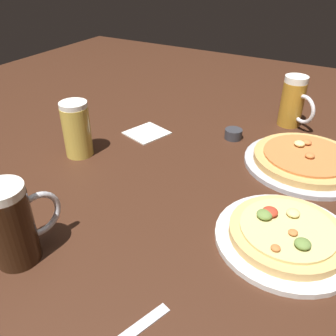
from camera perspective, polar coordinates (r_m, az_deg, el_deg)
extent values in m
cube|color=#3D2114|center=(0.92, 0.00, -1.84)|extent=(2.40, 2.40, 0.03)
cylinder|color=silver|center=(0.76, 18.24, -10.64)|extent=(0.28, 0.28, 0.01)
cylinder|color=tan|center=(0.75, 18.43, -9.79)|extent=(0.23, 0.23, 0.02)
cylinder|color=#DBC67A|center=(0.74, 18.59, -9.09)|extent=(0.18, 0.18, 0.01)
ellipsoid|color=#B73823|center=(0.75, 15.98, -6.72)|extent=(0.03, 0.03, 0.02)
ellipsoid|color=olive|center=(0.74, 15.14, -7.17)|extent=(0.03, 0.03, 0.02)
ellipsoid|color=#C67038|center=(0.72, 19.32, -9.68)|extent=(0.02, 0.02, 0.01)
ellipsoid|color=#DBC67A|center=(0.76, 19.33, -6.79)|extent=(0.03, 0.03, 0.01)
ellipsoid|color=olive|center=(0.70, 20.69, -11.23)|extent=(0.03, 0.03, 0.02)
ellipsoid|color=#C67038|center=(0.68, 16.79, -12.11)|extent=(0.02, 0.02, 0.01)
cylinder|color=#B2B2B7|center=(1.02, 21.00, 0.69)|extent=(0.32, 0.32, 0.01)
cylinder|color=tan|center=(1.01, 21.16, 1.42)|extent=(0.27, 0.27, 0.02)
cylinder|color=#C67038|center=(1.00, 21.29, 2.00)|extent=(0.22, 0.22, 0.01)
ellipsoid|color=#C67038|center=(0.98, 21.69, 1.85)|extent=(0.02, 0.02, 0.01)
ellipsoid|color=#C67038|center=(1.05, 21.27, 3.85)|extent=(0.03, 0.03, 0.01)
ellipsoid|color=#DBC67A|center=(1.03, 20.24, 3.67)|extent=(0.03, 0.03, 0.01)
cylinder|color=gold|center=(1.00, -14.31, 5.67)|extent=(0.08, 0.08, 0.14)
cylinder|color=white|center=(0.97, -14.91, 9.71)|extent=(0.07, 0.07, 0.01)
torus|color=silver|center=(1.05, -14.79, 6.77)|extent=(0.08, 0.06, 0.09)
cylinder|color=#B27A23|center=(1.22, 19.15, 9.61)|extent=(0.07, 0.07, 0.14)
cylinder|color=white|center=(1.19, 19.84, 13.17)|extent=(0.07, 0.07, 0.02)
torus|color=silver|center=(1.19, 20.74, 8.74)|extent=(0.08, 0.06, 0.09)
cylinder|color=black|center=(0.70, -23.70, -8.78)|extent=(0.08, 0.08, 0.15)
cylinder|color=white|center=(0.65, -25.21, -3.39)|extent=(0.08, 0.08, 0.02)
torus|color=silver|center=(0.71, -19.98, -6.98)|extent=(0.03, 0.09, 0.09)
cylinder|color=#333338|center=(1.10, 10.38, 5.37)|extent=(0.05, 0.05, 0.03)
cube|color=silver|center=(1.12, -3.39, 5.69)|extent=(0.14, 0.14, 0.01)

